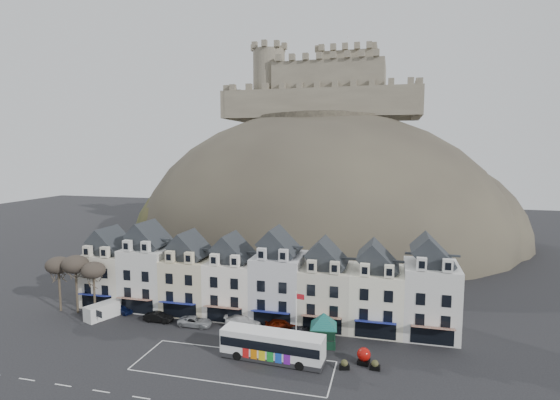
% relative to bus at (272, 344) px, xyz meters
% --- Properties ---
extents(ground, '(300.00, 300.00, 0.00)m').
position_rel_bus_xyz_m(ground, '(-5.80, -3.58, -1.87)').
color(ground, black).
rests_on(ground, ground).
extents(coach_bay_markings, '(22.00, 7.50, 0.01)m').
position_rel_bus_xyz_m(coach_bay_markings, '(-3.80, -2.33, -1.87)').
color(coach_bay_markings, silver).
rests_on(coach_bay_markings, ground).
extents(townhouse_terrace, '(54.40, 9.35, 11.80)m').
position_rel_bus_xyz_m(townhouse_terrace, '(-5.66, 12.39, 3.43)').
color(townhouse_terrace, beige).
rests_on(townhouse_terrace, ground).
extents(castle_hill, '(100.00, 76.00, 68.00)m').
position_rel_bus_xyz_m(castle_hill, '(-4.55, 65.37, -1.76)').
color(castle_hill, '#342E28').
rests_on(castle_hill, ground).
extents(castle, '(50.20, 22.20, 22.00)m').
position_rel_bus_xyz_m(castle, '(-5.30, 72.35, 38.33)').
color(castle, '#696050').
rests_on(castle, ground).
extents(tree_left_far, '(3.61, 3.61, 8.24)m').
position_rel_bus_xyz_m(tree_left_far, '(-34.80, 6.92, 5.03)').
color(tree_left_far, '#3C3126').
rests_on(tree_left_far, ground).
extents(tree_left_mid, '(3.78, 3.78, 8.64)m').
position_rel_bus_xyz_m(tree_left_mid, '(-31.80, 6.92, 5.37)').
color(tree_left_mid, '#3C3126').
rests_on(tree_left_mid, ground).
extents(tree_left_near, '(3.43, 3.43, 7.84)m').
position_rel_bus_xyz_m(tree_left_near, '(-28.80, 6.92, 4.69)').
color(tree_left_near, '#3C3126').
rests_on(tree_left_near, ground).
extents(bus, '(12.13, 3.61, 3.38)m').
position_rel_bus_xyz_m(bus, '(0.00, 0.00, 0.00)').
color(bus, '#262628').
rests_on(bus, ground).
extents(bus_shelter, '(6.46, 6.46, 4.13)m').
position_rel_bus_xyz_m(bus_shelter, '(5.07, 5.31, 1.34)').
color(bus_shelter, '#103221').
rests_on(bus_shelter, ground).
extents(red_buoy, '(1.51, 1.51, 1.87)m').
position_rel_bus_xyz_m(red_buoy, '(10.20, 1.72, -0.91)').
color(red_buoy, black).
rests_on(red_buoy, ground).
extents(flagpole, '(1.06, 0.27, 7.45)m').
position_rel_bus_xyz_m(flagpole, '(2.28, 2.59, 2.38)').
color(flagpole, silver).
rests_on(flagpole, ground).
extents(white_van, '(3.57, 5.07, 2.12)m').
position_rel_bus_xyz_m(white_van, '(-26.89, 5.92, -0.80)').
color(white_van, silver).
rests_on(white_van, ground).
extents(planter_west, '(1.21, 0.82, 1.10)m').
position_rel_bus_xyz_m(planter_west, '(8.22, -0.08, -1.34)').
color(planter_west, black).
rests_on(planter_west, ground).
extents(planter_east, '(1.17, 0.78, 1.12)m').
position_rel_bus_xyz_m(planter_east, '(11.47, 0.62, -1.33)').
color(planter_east, black).
rests_on(planter_east, ground).
extents(car_navy, '(3.90, 2.82, 1.23)m').
position_rel_bus_xyz_m(car_navy, '(-25.21, 8.42, -1.25)').
color(car_navy, '#0B143A').
rests_on(car_navy, ground).
extents(car_black, '(4.07, 1.44, 1.34)m').
position_rel_bus_xyz_m(car_black, '(-18.42, 6.75, -1.20)').
color(car_black, black).
rests_on(car_black, ground).
extents(car_silver, '(4.63, 2.23, 1.30)m').
position_rel_bus_xyz_m(car_silver, '(-12.81, 6.66, -1.22)').
color(car_silver, '#9C9FA3').
rests_on(car_silver, ground).
extents(car_white, '(5.51, 2.99, 1.51)m').
position_rel_bus_xyz_m(car_white, '(-6.39, 8.42, -1.11)').
color(car_white, white).
rests_on(car_white, ground).
extents(car_maroon, '(4.98, 3.35, 1.57)m').
position_rel_bus_xyz_m(car_maroon, '(-1.00, 8.42, -1.08)').
color(car_maroon, '#531104').
rests_on(car_maroon, ground).
extents(car_charcoal, '(4.65, 3.22, 1.45)m').
position_rel_bus_xyz_m(car_charcoal, '(2.48, 5.98, -1.14)').
color(car_charcoal, black).
rests_on(car_charcoal, ground).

